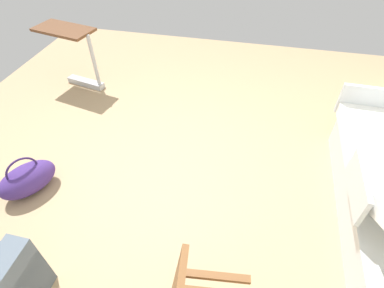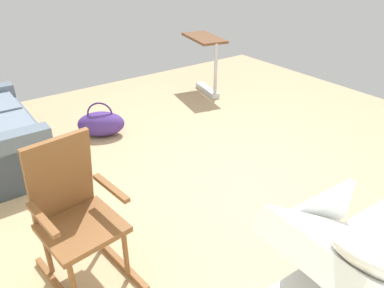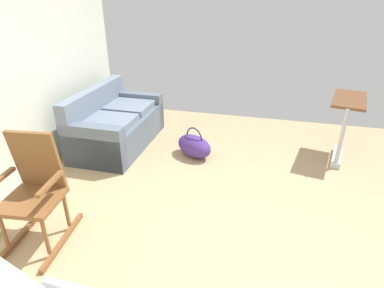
# 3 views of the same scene
# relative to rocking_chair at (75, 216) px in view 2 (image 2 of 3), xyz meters

# --- Properties ---
(ground_plane) EXTENTS (6.59, 6.59, 0.00)m
(ground_plane) POSITION_rel_rocking_chair_xyz_m (0.34, -1.61, -0.50)
(ground_plane) COLOR tan
(rocking_chair) EXTENTS (0.81, 0.56, 1.05)m
(rocking_chair) POSITION_rel_rocking_chair_xyz_m (0.00, 0.00, 0.00)
(rocking_chair) COLOR brown
(rocking_chair) RESTS_ON ground
(overbed_table) EXTENTS (0.88, 0.56, 0.84)m
(overbed_table) POSITION_rel_rocking_chair_xyz_m (2.37, -2.94, 0.03)
(overbed_table) COLOR #B2B5BA
(overbed_table) RESTS_ON ground
(duffel_bag) EXTENTS (0.56, 0.64, 0.43)m
(duffel_bag) POSITION_rel_rocking_chair_xyz_m (1.93, -0.99, -0.35)
(duffel_bag) COLOR #472D7A
(duffel_bag) RESTS_ON ground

